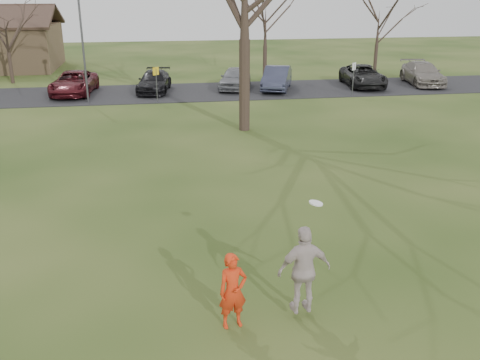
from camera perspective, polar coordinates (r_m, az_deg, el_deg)
name	(u,v)px	position (r m, az deg, el deg)	size (l,w,h in m)	color
ground	(270,310)	(11.66, 3.25, -13.69)	(120.00, 120.00, 0.00)	#1E380F
parking_strip	(188,92)	(35.12, -5.58, 9.33)	(62.00, 6.50, 0.04)	black
player_defender	(233,291)	(10.76, -0.77, -11.77)	(0.58, 0.38, 1.60)	red
car_2	(74,83)	(35.61, -17.32, 9.88)	(2.36, 5.12, 1.42)	#4B1118
car_3	(154,81)	(35.32, -9.15, 10.35)	(1.84, 4.52, 1.31)	black
car_4	(235,78)	(35.87, -0.55, 10.83)	(1.68, 4.18, 1.42)	slate
car_5	(277,78)	(35.72, 3.95, 10.80)	(1.58, 4.52, 1.49)	#303449
car_6	(363,76)	(37.81, 13.00, 10.79)	(2.34, 5.07, 1.41)	black
car_7	(422,73)	(39.76, 18.91, 10.72)	(2.06, 5.08, 1.47)	gray
catching_play	(304,270)	(10.93, 6.87, -9.51)	(1.14, 0.56, 2.45)	#C0AFAC
lamp_post	(82,33)	(32.28, -16.55, 14.78)	(0.34, 0.34, 6.27)	#47474C
sign_yellow	(156,78)	(31.86, -8.94, 10.70)	(0.35, 0.35, 2.08)	#47474C
sign_white	(354,73)	(34.11, 12.04, 11.12)	(0.35, 0.35, 2.08)	#47474C
small_tree_row	(242,24)	(40.14, 0.21, 16.32)	(55.00, 5.90, 8.50)	#352821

